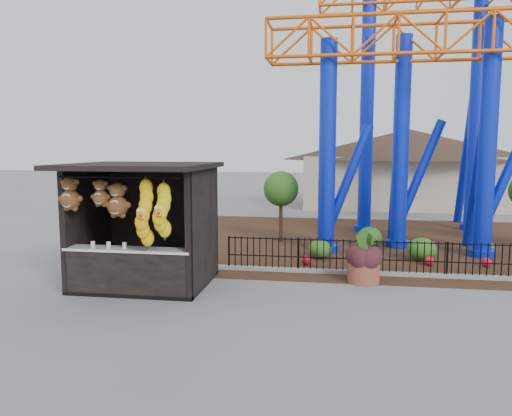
# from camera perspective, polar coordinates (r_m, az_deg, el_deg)

# --- Properties ---
(ground) EXTENTS (120.00, 120.00, 0.00)m
(ground) POSITION_cam_1_polar(r_m,az_deg,el_deg) (11.48, -0.36, -10.88)
(ground) COLOR slate
(ground) RESTS_ON ground
(mulch_bed) EXTENTS (18.00, 12.00, 0.02)m
(mulch_bed) POSITION_cam_1_polar(r_m,az_deg,el_deg) (19.23, 15.57, -3.83)
(mulch_bed) COLOR #331E11
(mulch_bed) RESTS_ON ground
(curb) EXTENTS (18.00, 0.18, 0.12)m
(curb) POSITION_cam_1_polar(r_m,az_deg,el_deg) (14.38, 17.78, -7.30)
(curb) COLOR gray
(curb) RESTS_ON ground
(prize_booth) EXTENTS (3.50, 3.40, 3.12)m
(prize_booth) POSITION_cam_1_polar(r_m,az_deg,el_deg) (12.79, -13.07, -2.15)
(prize_booth) COLOR black
(prize_booth) RESTS_ON ground
(picket_fence) EXTENTS (12.20, 0.06, 1.00)m
(picket_fence) POSITION_cam_1_polar(r_m,az_deg,el_deg) (14.44, 21.40, -5.59)
(picket_fence) COLOR black
(picket_fence) RESTS_ON ground
(roller_coaster) EXTENTS (11.00, 6.37, 10.82)m
(roller_coaster) POSITION_cam_1_polar(r_m,az_deg,el_deg) (19.52, 19.51, 15.18)
(roller_coaster) COLOR #0C22D0
(roller_coaster) RESTS_ON ground
(terracotta_planter) EXTENTS (1.03, 1.03, 0.57)m
(terracotta_planter) POSITION_cam_1_polar(r_m,az_deg,el_deg) (13.41, 12.20, -7.14)
(terracotta_planter) COLOR brown
(terracotta_planter) RESTS_ON ground
(planter_foliage) EXTENTS (0.70, 0.70, 0.64)m
(planter_foliage) POSITION_cam_1_polar(r_m,az_deg,el_deg) (13.28, 12.26, -4.60)
(planter_foliage) COLOR #35151A
(planter_foliage) RESTS_ON terracotta_planter
(potted_plant) EXTENTS (1.07, 0.97, 1.03)m
(potted_plant) POSITION_cam_1_polar(r_m,az_deg,el_deg) (13.70, 12.04, -5.86)
(potted_plant) COLOR #295D1B
(potted_plant) RESTS_ON ground
(landscaping) EXTENTS (7.92, 4.13, 0.72)m
(landscaping) POSITION_cam_1_polar(r_m,az_deg,el_deg) (16.97, 16.44, -4.17)
(landscaping) COLOR #2A5A1A
(landscaping) RESTS_ON mulch_bed
(pavilion) EXTENTS (15.00, 15.00, 4.80)m
(pavilion) POSITION_cam_1_polar(r_m,az_deg,el_deg) (31.07, 17.00, 5.80)
(pavilion) COLOR #BFAD8C
(pavilion) RESTS_ON ground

